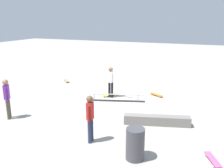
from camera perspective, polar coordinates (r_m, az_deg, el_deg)
ground_plane at (r=11.28m, az=2.15°, el=-5.07°), size 60.00×60.00×0.00m
grind_rail at (r=11.77m, az=0.93°, el=-3.36°), size 2.81×1.10×0.36m
skate_ledge at (r=9.38m, az=10.66°, el=-8.54°), size 2.52×1.02×0.36m
skater_main at (r=12.10m, az=-0.31°, el=0.95°), size 1.28×0.23×1.59m
skateboard_main at (r=12.48m, az=-0.46°, el=-2.66°), size 0.68×0.73×0.09m
bystander_purple_shirt at (r=10.40m, az=-23.87°, el=-2.81°), size 0.28×0.36×1.65m
bystander_red_shirt at (r=7.76m, az=-5.25°, el=-7.72°), size 0.22×0.36×1.61m
loose_skateboard_pink at (r=7.67m, az=23.01°, el=-16.28°), size 0.51×0.81×0.09m
loose_skateboard_natural at (r=15.68m, az=-10.88°, el=0.83°), size 0.70×0.71×0.09m
loose_skateboard_orange at (r=12.77m, az=10.55°, el=-2.51°), size 0.80×0.55×0.09m
trash_bin at (r=7.06m, az=5.57°, el=-14.10°), size 0.54×0.54×0.95m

